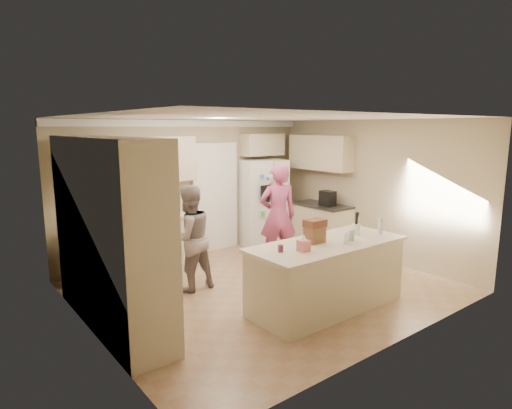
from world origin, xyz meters
TOP-DOWN VIEW (x-y plane):
  - floor at (0.00, 0.00)m, footprint 5.20×4.60m
  - ceiling at (0.00, 0.00)m, footprint 5.20×4.60m
  - wall_back at (0.00, 2.31)m, footprint 5.20×0.02m
  - wall_front at (0.00, -2.31)m, footprint 5.20×0.02m
  - wall_left at (-2.61, 0.00)m, footprint 0.02×4.60m
  - wall_right at (2.61, 0.00)m, footprint 0.02×4.60m
  - crown_back at (0.00, 2.26)m, footprint 5.20×0.08m
  - pantry_bank at (-2.30, 0.20)m, footprint 0.60×2.60m
  - back_base_cab at (-1.15, 2.00)m, footprint 2.20×0.60m
  - back_countertop at (-1.15, 1.99)m, footprint 2.24×0.63m
  - back_upper_cab at (-1.15, 2.12)m, footprint 2.20×0.35m
  - doorway_opening at (0.55, 2.28)m, footprint 0.90×0.06m
  - doorway_casing at (0.55, 2.24)m, footprint 1.02×0.03m
  - wall_frame_upper at (0.02, 2.27)m, footprint 0.15×0.02m
  - wall_frame_lower at (0.02, 2.27)m, footprint 0.15×0.02m
  - refrigerator at (1.54, 1.98)m, footprint 1.02×0.87m
  - fridge_seam at (1.54, 1.63)m, footprint 0.02×0.02m
  - fridge_dispenser at (1.32, 1.62)m, footprint 0.22×0.03m
  - fridge_handle_l at (1.49, 1.61)m, footprint 0.02×0.02m
  - fridge_handle_r at (1.59, 1.61)m, footprint 0.02×0.02m
  - over_fridge_cab at (1.65, 2.12)m, footprint 0.95×0.35m
  - right_base_cab at (2.30, 1.00)m, footprint 0.60×1.20m
  - right_countertop at (2.29, 1.00)m, footprint 0.63×1.24m
  - right_upper_cab at (2.43, 1.20)m, footprint 0.35×1.50m
  - coffee_maker at (2.25, 0.80)m, footprint 0.22×0.28m
  - island_base at (0.20, -1.10)m, footprint 2.20×0.90m
  - island_top at (0.20, -1.10)m, footprint 2.28×0.96m
  - utensil_crock at (0.85, -1.05)m, footprint 0.13×0.13m
  - tissue_box at (-0.35, -1.20)m, footprint 0.13×0.13m
  - tissue_plume at (-0.35, -1.20)m, footprint 0.08×0.08m
  - dollhouse_body at (0.05, -1.00)m, footprint 0.26×0.18m
  - dollhouse_roof at (0.05, -1.00)m, footprint 0.28×0.20m
  - jam_jar at (-0.60, -1.05)m, footprint 0.07×0.07m
  - greeting_card_a at (0.35, -1.30)m, footprint 0.12×0.06m
  - greeting_card_b at (0.50, -1.25)m, footprint 0.12×0.05m
  - water_bottle at (1.15, -1.25)m, footprint 0.07×0.07m
  - shaker_salt at (1.02, -0.88)m, footprint 0.05×0.05m
  - shaker_pepper at (1.09, -0.88)m, footprint 0.05×0.05m
  - teen_boy at (-0.96, 0.64)m, footprint 0.81×0.65m
  - teen_girl at (0.87, 0.70)m, footprint 0.79×0.68m
  - fridge_magnets at (1.54, 1.62)m, footprint 0.76×0.02m

SIDE VIEW (x-z plane):
  - floor at x=0.00m, z-range -0.02..0.00m
  - back_base_cab at x=-1.15m, z-range 0.00..0.88m
  - right_base_cab at x=2.30m, z-range 0.00..0.88m
  - island_base at x=0.20m, z-range 0.00..0.88m
  - teen_boy at x=-0.96m, z-range 0.00..1.62m
  - back_countertop at x=-1.15m, z-range 0.88..0.92m
  - refrigerator at x=1.54m, z-range 0.00..1.80m
  - fridge_seam at x=1.54m, z-range 0.01..1.79m
  - right_countertop at x=2.29m, z-range 0.88..0.92m
  - island_top at x=0.20m, z-range 0.88..0.93m
  - fridge_magnets at x=1.54m, z-range 0.18..1.62m
  - teen_girl at x=0.87m, z-range 0.00..1.83m
  - jam_jar at x=-0.60m, z-range 0.93..1.02m
  - shaker_salt at x=1.02m, z-range 0.93..1.02m
  - shaker_pepper at x=1.09m, z-range 0.93..1.02m
  - tissue_box at x=-0.35m, z-range 0.93..1.07m
  - utensil_crock at x=0.85m, z-range 0.93..1.07m
  - greeting_card_a at x=0.35m, z-range 0.93..1.08m
  - greeting_card_b at x=0.50m, z-range 0.93..1.08m
  - dollhouse_body at x=0.05m, z-range 0.93..1.15m
  - water_bottle at x=1.15m, z-range 0.92..1.17m
  - doorway_opening at x=0.55m, z-range 0.00..2.10m
  - doorway_casing at x=0.55m, z-range -0.06..2.16m
  - fridge_handle_l at x=1.49m, z-range 0.62..1.48m
  - fridge_handle_r at x=1.59m, z-range 0.62..1.48m
  - coffee_maker at x=2.25m, z-range 0.92..1.22m
  - tissue_plume at x=-0.35m, z-range 1.06..1.15m
  - fridge_dispenser at x=1.32m, z-range 0.97..1.32m
  - pantry_bank at x=-2.30m, z-range 0.00..2.35m
  - dollhouse_roof at x=0.05m, z-range 1.15..1.25m
  - wall_frame_lower at x=0.02m, z-range 1.18..1.38m
  - wall_back at x=0.00m, z-range 0.00..2.60m
  - wall_front at x=0.00m, z-range 0.00..2.60m
  - wall_left at x=-2.61m, z-range 0.00..2.60m
  - wall_right at x=2.61m, z-range 0.00..2.60m
  - wall_frame_upper at x=0.02m, z-range 1.45..1.65m
  - back_upper_cab at x=-1.15m, z-range 1.50..2.30m
  - right_upper_cab at x=2.43m, z-range 1.60..2.30m
  - over_fridge_cab at x=1.65m, z-range 1.88..2.33m
  - crown_back at x=0.00m, z-range 2.47..2.59m
  - ceiling at x=0.00m, z-range 2.60..2.62m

